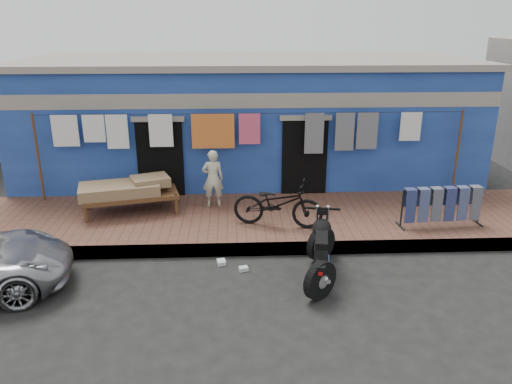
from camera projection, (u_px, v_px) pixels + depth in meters
name	position (u px, v px, depth m)	size (l,w,h in m)	color
ground	(262.00, 297.00, 8.29)	(80.00, 80.00, 0.00)	black
sidewalk	(254.00, 221.00, 11.08)	(28.00, 3.00, 0.25)	brown
curb	(257.00, 249.00, 9.71)	(28.00, 0.10, 0.25)	gray
building	(248.00, 118.00, 14.33)	(12.20, 5.20, 3.36)	navy
clothesline	(236.00, 134.00, 11.69)	(10.06, 0.06, 2.10)	brown
seated_person	(213.00, 178.00, 11.41)	(0.48, 0.32, 1.33)	beige
bicycle	(278.00, 199.00, 10.31)	(0.66, 1.86, 1.21)	black
motorcycle	(321.00, 248.00, 8.71)	(0.94, 1.87, 1.15)	black
charpoy	(131.00, 196.00, 11.16)	(2.36, 1.51, 0.73)	brown
jeans_rack	(441.00, 206.00, 10.39)	(1.82, 0.49, 0.86)	black
litter_a	(243.00, 269.00, 9.14)	(0.16, 0.13, 0.07)	silver
litter_b	(324.00, 260.00, 9.46)	(0.18, 0.13, 0.09)	silver
litter_c	(221.00, 262.00, 9.38)	(0.19, 0.15, 0.08)	silver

